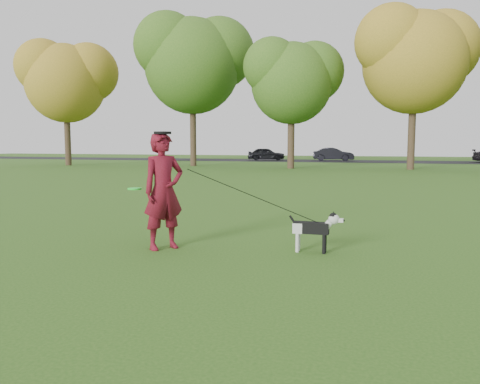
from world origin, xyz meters
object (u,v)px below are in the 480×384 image
(dog, at_px, (316,227))
(man, at_px, (164,191))
(car_left, at_px, (266,154))
(car_mid, at_px, (333,154))

(dog, bearing_deg, man, -169.60)
(car_left, bearing_deg, car_mid, -101.71)
(man, relative_size, dog, 2.17)
(dog, bearing_deg, car_left, 104.67)
(car_mid, bearing_deg, dog, 177.28)
(dog, distance_m, car_left, 40.91)
(dog, height_order, car_mid, car_mid)
(man, height_order, car_left, man)
(car_left, bearing_deg, man, 179.45)
(man, xyz_separation_m, car_mid, (-1.07, 40.03, -0.30))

